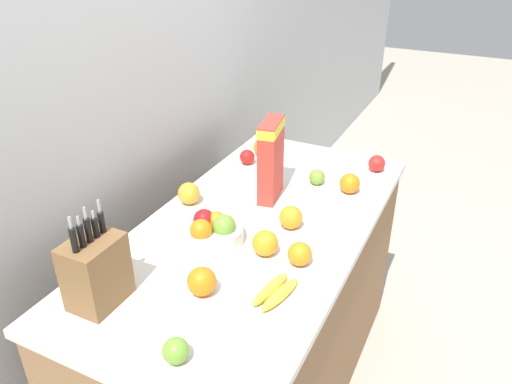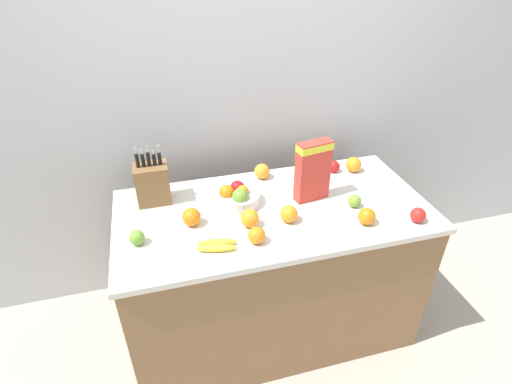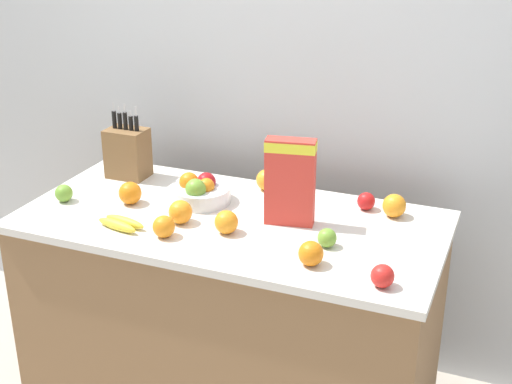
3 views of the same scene
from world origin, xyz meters
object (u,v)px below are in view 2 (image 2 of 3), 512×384
Objects in this scene: orange_near_bowl at (250,218)px; banana_bunch at (217,245)px; apple_front at (418,215)px; apple_rightmost at (355,201)px; orange_front_left at (192,217)px; orange_by_cereal at (257,235)px; orange_front_right at (262,171)px; knife_block at (152,183)px; orange_mid_right at (367,216)px; fruit_bowl at (237,196)px; orange_front_center at (354,165)px; cereal_box at (313,169)px; apple_middle at (137,238)px; apple_leftmost at (334,167)px; orange_mid_left at (289,214)px.

banana_bunch is at bearing -146.71° from orange_near_bowl.
apple_front is 0.30m from apple_rightmost.
apple_rightmost is (0.72, 0.14, 0.02)m from banana_bunch.
orange_by_cereal is at bearing -38.33° from orange_front_left.
orange_front_right is at bearing 56.10° from banana_bunch.
apple_front is 0.78m from orange_by_cereal.
knife_block is at bearing -172.38° from orange_front_right.
orange_front_left is at bearing 165.37° from orange_mid_right.
fruit_bowl is 0.73m from orange_front_center.
cereal_box reaches higher than apple_rightmost.
orange_front_right is (-0.60, 0.58, 0.01)m from apple_front.
apple_middle is 1.16m from apple_leftmost.
apple_rightmost is at bearing 10.61° from banana_bunch.
apple_rightmost is 0.76× the size of orange_near_bowl.
knife_block reaches higher than fruit_bowl.
cereal_box is at bearing -7.22° from fruit_bowl.
apple_middle is (-1.28, 0.18, -0.00)m from apple_front.
apple_rightmost is 0.78× the size of orange_mid_left.
orange_front_right is (0.35, 0.52, 0.03)m from banana_bunch.
orange_front_center is at bearing 15.65° from apple_middle.
fruit_bowl reaches higher than orange_mid_right.
orange_mid_right is (0.17, -0.27, -0.13)m from cereal_box.
apple_leftmost is 0.81× the size of orange_mid_left.
orange_near_bowl is (-0.77, 0.17, 0.01)m from apple_front.
orange_mid_right is at bearing -56.07° from orange_front_right.
orange_mid_right reaches higher than apple_front.
orange_mid_left is 0.97× the size of orange_near_bowl.
orange_by_cereal is (0.42, -0.45, -0.07)m from knife_block.
orange_by_cereal is at bearing -146.43° from orange_front_center.
cereal_box is 0.64m from orange_front_left.
fruit_bowl is 3.32× the size of apple_middle.
orange_front_right is at bearing 133.45° from apple_rightmost.
fruit_bowl is at bearing 162.14° from cereal_box.
banana_bunch is at bearing 178.32° from orange_by_cereal.
orange_by_cereal is 0.84m from orange_front_center.
apple_middle is (-0.33, 0.12, 0.02)m from banana_bunch.
orange_front_right is at bearing 123.93° from orange_mid_right.
orange_front_center is 1.04× the size of orange_mid_left.
apple_leftmost is 0.11m from orange_front_center.
orange_front_left is at bearing 162.39° from orange_near_bowl.
orange_by_cereal is (0.51, -0.13, 0.01)m from apple_middle.
apple_leftmost is at bearing 108.81° from apple_front.
orange_front_left is at bearing 141.67° from orange_by_cereal.
banana_bunch is at bearing -67.79° from orange_front_left.
fruit_bowl is at bearing 134.21° from orange_mid_left.
banana_bunch is 2.58× the size of apple_front.
orange_front_right is 0.54m from orange_front_left.
knife_block is 4.31× the size of apple_front.
cereal_box is 0.35m from apple_leftmost.
apple_middle is at bearing 172.91° from orange_mid_right.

